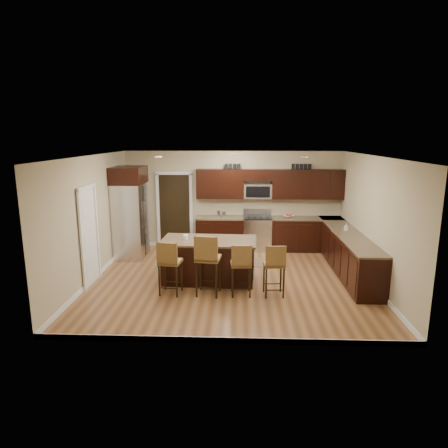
{
  "coord_description": "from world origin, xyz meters",
  "views": [
    {
      "loc": [
        0.19,
        -8.3,
        3.1
      ],
      "look_at": [
        -0.16,
        0.4,
        1.17
      ],
      "focal_mm": 32.0,
      "sensor_mm": 36.0,
      "label": 1
    }
  ],
  "objects_px": {
    "island": "(209,261)",
    "stool_left": "(169,262)",
    "stool_extra": "(275,264)",
    "stool_mid": "(207,258)",
    "refrigerator": "(130,212)",
    "stool_right": "(241,264)",
    "range": "(257,233)"
  },
  "relations": [
    {
      "from": "range",
      "to": "refrigerator",
      "type": "height_order",
      "value": "refrigerator"
    },
    {
      "from": "island",
      "to": "refrigerator",
      "type": "distance_m",
      "value": 2.83
    },
    {
      "from": "stool_extra",
      "to": "range",
      "type": "bearing_deg",
      "value": 89.5
    },
    {
      "from": "stool_left",
      "to": "stool_mid",
      "type": "bearing_deg",
      "value": 7.1
    },
    {
      "from": "stool_mid",
      "to": "stool_left",
      "type": "bearing_deg",
      "value": -173.49
    },
    {
      "from": "refrigerator",
      "to": "stool_left",
      "type": "bearing_deg",
      "value": -60.31
    },
    {
      "from": "island",
      "to": "stool_right",
      "type": "height_order",
      "value": "stool_right"
    },
    {
      "from": "stool_mid",
      "to": "refrigerator",
      "type": "relative_size",
      "value": 0.53
    },
    {
      "from": "stool_extra",
      "to": "stool_left",
      "type": "bearing_deg",
      "value": 176.17
    },
    {
      "from": "island",
      "to": "refrigerator",
      "type": "xyz_separation_m",
      "value": [
        -2.15,
        1.67,
        0.77
      ]
    },
    {
      "from": "range",
      "to": "stool_left",
      "type": "distance_m",
      "value": 3.82
    },
    {
      "from": "island",
      "to": "stool_extra",
      "type": "height_order",
      "value": "stool_extra"
    },
    {
      "from": "stool_left",
      "to": "stool_extra",
      "type": "relative_size",
      "value": 1.04
    },
    {
      "from": "island",
      "to": "refrigerator",
      "type": "height_order",
      "value": "refrigerator"
    },
    {
      "from": "stool_left",
      "to": "refrigerator",
      "type": "height_order",
      "value": "refrigerator"
    },
    {
      "from": "range",
      "to": "refrigerator",
      "type": "bearing_deg",
      "value": -166.25
    },
    {
      "from": "island",
      "to": "stool_mid",
      "type": "height_order",
      "value": "stool_mid"
    },
    {
      "from": "island",
      "to": "stool_extra",
      "type": "xyz_separation_m",
      "value": [
        1.35,
        -0.84,
        0.23
      ]
    },
    {
      "from": "stool_mid",
      "to": "stool_right",
      "type": "relative_size",
      "value": 1.17
    },
    {
      "from": "stool_mid",
      "to": "refrigerator",
      "type": "height_order",
      "value": "refrigerator"
    },
    {
      "from": "stool_left",
      "to": "island",
      "type": "bearing_deg",
      "value": 57.41
    },
    {
      "from": "stool_mid",
      "to": "stool_right",
      "type": "height_order",
      "value": "stool_mid"
    },
    {
      "from": "stool_mid",
      "to": "stool_right",
      "type": "bearing_deg",
      "value": 8.0
    },
    {
      "from": "stool_left",
      "to": "stool_right",
      "type": "xyz_separation_m",
      "value": [
        1.41,
        0.0,
        -0.03
      ]
    },
    {
      "from": "stool_left",
      "to": "stool_extra",
      "type": "bearing_deg",
      "value": 7.77
    },
    {
      "from": "range",
      "to": "stool_mid",
      "type": "bearing_deg",
      "value": -108.46
    },
    {
      "from": "refrigerator",
      "to": "stool_extra",
      "type": "relative_size",
      "value": 2.22
    },
    {
      "from": "range",
      "to": "stool_right",
      "type": "bearing_deg",
      "value": -97.77
    },
    {
      "from": "island",
      "to": "stool_left",
      "type": "bearing_deg",
      "value": -127.46
    },
    {
      "from": "stool_mid",
      "to": "range",
      "type": "bearing_deg",
      "value": 78.66
    },
    {
      "from": "island",
      "to": "refrigerator",
      "type": "relative_size",
      "value": 0.88
    },
    {
      "from": "stool_extra",
      "to": "stool_right",
      "type": "bearing_deg",
      "value": 176.11
    }
  ]
}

